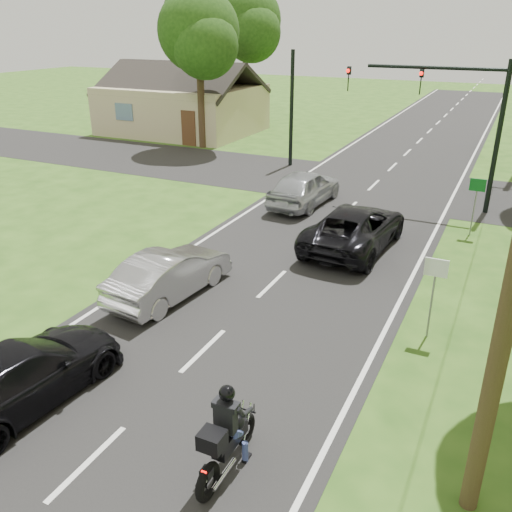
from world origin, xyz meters
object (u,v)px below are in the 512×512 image
Objects in this scene: traffic_signal at (452,107)px; sign_white at (435,279)px; motorcycle_rider at (226,439)px; silver_sedan at (170,274)px; dark_car_behind at (21,374)px; sign_green at (476,193)px; silver_suv at (304,187)px; dark_suv at (355,228)px.

sign_white is at bearing -82.95° from traffic_signal.
motorcycle_rider is 17.44m from traffic_signal.
silver_sedan is 5.28m from dark_car_behind.
sign_green is at bearing -62.62° from traffic_signal.
silver_sedan is 0.91× the size of dark_car_behind.
dark_car_behind is 2.15× the size of sign_white.
motorcycle_rider reaches higher than silver_sedan.
sign_green is at bearing 79.31° from motorcycle_rider.
sign_green is at bearing 177.90° from silver_suv.
sign_white is (7.02, 6.21, 0.92)m from dark_car_behind.
dark_suv is at bearing -116.25° from silver_sedan.
dark_car_behind is (-4.63, -0.16, -0.02)m from motorcycle_rider.
dark_suv is 11.71m from dark_car_behind.
dark_car_behind is (-0.38, -14.89, -0.10)m from silver_suv.
silver_suv reaches higher than dark_car_behind.
dark_car_behind is 15.96m from sign_green.
sign_white reaches higher than dark_suv.
silver_sedan is at bearing -128.89° from sign_green.
sign_white is at bearing 131.02° from silver_suv.
traffic_signal reaches higher than dark_suv.
silver_sedan is at bearing 91.48° from silver_suv.
sign_white is at bearing -166.46° from silver_sedan.
silver_suv reaches higher than dark_suv.
silver_sedan is 0.92× the size of silver_suv.
motorcycle_rider reaches higher than dark_suv.
dark_car_behind is 9.42m from sign_white.
sign_green is at bearing -112.62° from dark_car_behind.
traffic_signal reaches higher than silver_sedan.
sign_white is (1.36, -11.02, -2.54)m from traffic_signal.
sign_white reaches higher than silver_sedan.
silver_suv is 6.92m from sign_green.
silver_sedan is 13.65m from traffic_signal.
dark_suv is 1.15× the size of dark_car_behind.
dark_suv is 4.77m from sign_green.
sign_white is 8.00m from sign_green.
silver_suv is at bearing -156.17° from traffic_signal.
silver_sedan is 0.65× the size of traffic_signal.
sign_green is at bearing 88.57° from sign_white.
dark_car_behind is at bearing 75.03° from dark_suv.
silver_suv is 14.90m from dark_car_behind.
silver_suv is at bearing -87.14° from dark_car_behind.
silver_suv is 6.67m from traffic_signal.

